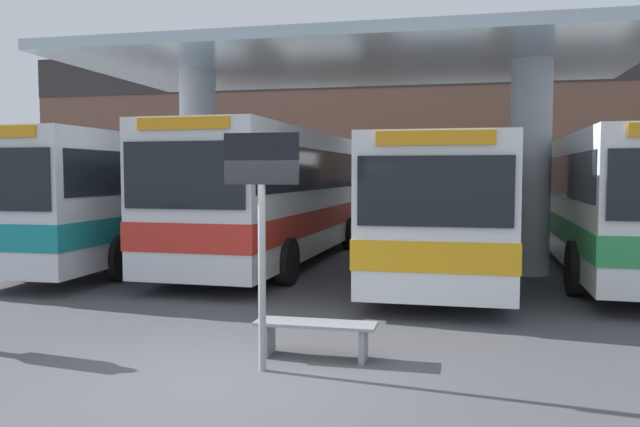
# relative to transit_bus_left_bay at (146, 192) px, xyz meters

# --- Properties ---
(ground_plane) EXTENTS (100.00, 100.00, 0.00)m
(ground_plane) POSITION_rel_transit_bus_left_bay_xyz_m (5.95, -9.27, -1.82)
(ground_plane) COLOR #4C4C51
(townhouse_backdrop) EXTENTS (40.00, 0.58, 8.48)m
(townhouse_backdrop) POSITION_rel_transit_bus_left_bay_xyz_m (5.95, 14.75, 3.13)
(townhouse_backdrop) COLOR brown
(townhouse_backdrop) RESTS_ON ground_plane
(station_canopy) EXTENTS (13.19, 6.99, 5.16)m
(station_canopy) POSITION_rel_transit_bus_left_bay_xyz_m (5.95, -0.64, 2.52)
(station_canopy) COLOR silver
(station_canopy) RESTS_ON ground_plane
(transit_bus_left_bay) EXTENTS (2.86, 11.70, 3.25)m
(transit_bus_left_bay) POSITION_rel_transit_bus_left_bay_xyz_m (0.00, 0.00, 0.00)
(transit_bus_left_bay) COLOR silver
(transit_bus_left_bay) RESTS_ON ground_plane
(transit_bus_center_bay) EXTENTS (3.07, 11.08, 3.38)m
(transit_bus_center_bay) POSITION_rel_transit_bus_left_bay_xyz_m (3.78, 0.14, 0.06)
(transit_bus_center_bay) COLOR silver
(transit_bus_center_bay) RESTS_ON ground_plane
(transit_bus_right_bay) EXTENTS (2.86, 11.12, 3.02)m
(transit_bus_right_bay) POSITION_rel_transit_bus_left_bay_xyz_m (8.06, -0.61, -0.13)
(transit_bus_right_bay) COLOR white
(transit_bus_right_bay) RESTS_ON ground_plane
(transit_bus_far_right_bay) EXTENTS (2.96, 11.30, 3.15)m
(transit_bus_far_right_bay) POSITION_rel_transit_bus_left_bay_xyz_m (11.97, 0.25, -0.05)
(transit_bus_far_right_bay) COLOR white
(transit_bus_far_right_bay) RESTS_ON ground_plane
(waiting_bench_mid_platform) EXTENTS (1.55, 0.44, 0.46)m
(waiting_bench_mid_platform) POSITION_rel_transit_bus_left_bay_xyz_m (6.69, -8.14, -1.48)
(waiting_bench_mid_platform) COLOR gray
(waiting_bench_mid_platform) RESTS_ON ground_plane
(info_sign_platform) EXTENTS (0.90, 0.09, 2.82)m
(info_sign_platform) POSITION_rel_transit_bus_left_bay_xyz_m (6.19, -8.77, 0.20)
(info_sign_platform) COLOR gray
(info_sign_platform) RESTS_ON ground_plane
(parked_car_street) EXTENTS (4.30, 2.29, 1.99)m
(parked_car_street) POSITION_rel_transit_bus_left_bay_xyz_m (7.68, 11.11, -0.84)
(parked_car_street) COLOR #B2B7BC
(parked_car_street) RESTS_ON ground_plane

